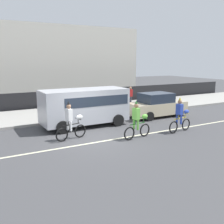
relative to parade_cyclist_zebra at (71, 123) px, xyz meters
name	(u,v)px	position (x,y,z in m)	size (l,w,h in m)	color
ground_plane	(95,139)	(1.01, -0.52, -0.84)	(80.00, 80.00, 0.00)	#424244
road_centre_line	(99,142)	(1.01, -1.02, -0.84)	(36.00, 0.14, 0.01)	beige
sidewalk_curb	(55,114)	(1.01, 5.98, -0.77)	(60.00, 5.00, 0.15)	#9E9B93
fence_line	(44,100)	(1.01, 8.88, -0.14)	(40.00, 0.08, 1.40)	black
building_backdrop	(0,62)	(-1.00, 17.48, 2.79)	(28.00, 8.00, 7.26)	beige
parade_cyclist_zebra	(71,123)	(0.00, 0.00, 0.00)	(1.70, 0.55, 1.92)	black
parade_cyclist_lime	(138,122)	(2.93, -1.42, 0.00)	(1.71, 0.52, 1.92)	black
parade_cyclist_cobalt	(180,117)	(5.64, -1.56, 0.00)	(1.71, 0.51, 1.92)	black
parked_van_silver	(86,105)	(1.72, 2.18, 0.44)	(5.00, 2.22, 2.18)	silver
parked_car_beige	(157,105)	(7.02, 2.18, -0.06)	(4.10, 1.92, 1.64)	beige
pedestrian_onlooker	(130,96)	(7.02, 5.49, 0.17)	(0.32, 0.20, 1.62)	#33333D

